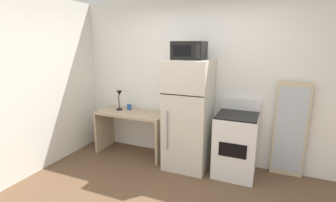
{
  "coord_description": "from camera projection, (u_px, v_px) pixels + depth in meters",
  "views": [
    {
      "loc": [
        1.02,
        -2.17,
        1.92
      ],
      "look_at": [
        -0.37,
        1.1,
        1.08
      ],
      "focal_mm": 26.41,
      "sensor_mm": 36.0,
      "label": 1
    }
  ],
  "objects": [
    {
      "name": "wall_back_white",
      "position": [
        203.0,
        82.0,
        3.99
      ],
      "size": [
        5.0,
        0.1,
        2.6
      ],
      "primitive_type": "cube",
      "color": "white",
      "rests_on": "ground"
    },
    {
      "name": "wall_left_brick",
      "position": [
        10.0,
        90.0,
        3.3
      ],
      "size": [
        0.1,
        4.0,
        2.6
      ],
      "primitive_type": "cube",
      "color": "silver",
      "rests_on": "ground"
    },
    {
      "name": "desk",
      "position": [
        132.0,
        124.0,
        4.31
      ],
      "size": [
        1.22,
        0.53,
        0.75
      ],
      "color": "tan",
      "rests_on": "ground"
    },
    {
      "name": "desk_lamp",
      "position": [
        119.0,
        97.0,
        4.33
      ],
      "size": [
        0.14,
        0.12,
        0.35
      ],
      "color": "black",
      "rests_on": "desk"
    },
    {
      "name": "coffee_mug",
      "position": [
        129.0,
        107.0,
        4.41
      ],
      "size": [
        0.08,
        0.08,
        0.09
      ],
      "primitive_type": "cylinder",
      "color": "#264C99",
      "rests_on": "desk"
    },
    {
      "name": "refrigerator",
      "position": [
        188.0,
        115.0,
        3.79
      ],
      "size": [
        0.65,
        0.68,
        1.68
      ],
      "color": "beige",
      "rests_on": "ground"
    },
    {
      "name": "microwave",
      "position": [
        189.0,
        50.0,
        3.54
      ],
      "size": [
        0.46,
        0.35,
        0.26
      ],
      "color": "black",
      "rests_on": "refrigerator"
    },
    {
      "name": "oven_range",
      "position": [
        236.0,
        144.0,
        3.62
      ],
      "size": [
        0.58,
        0.61,
        1.1
      ],
      "color": "white",
      "rests_on": "ground"
    },
    {
      "name": "leaning_mirror",
      "position": [
        290.0,
        130.0,
        3.53
      ],
      "size": [
        0.44,
        0.03,
        1.4
      ],
      "color": "#C6B793",
      "rests_on": "ground"
    }
  ]
}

